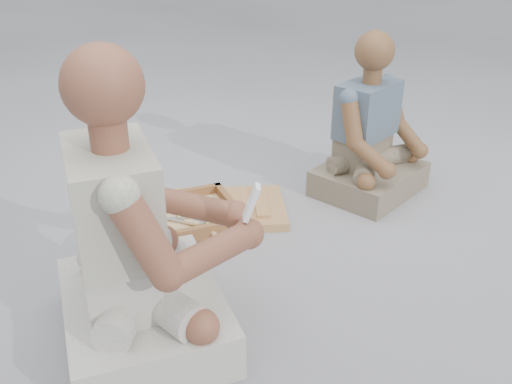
{
  "coord_description": "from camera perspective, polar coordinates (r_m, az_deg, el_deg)",
  "views": [
    {
      "loc": [
        -0.31,
        -1.85,
        1.31
      ],
      "look_at": [
        -0.04,
        0.13,
        0.3
      ],
      "focal_mm": 40.0,
      "sensor_mm": 36.0,
      "label": 1
    }
  ],
  "objects": [
    {
      "name": "chisel_8",
      "position": [
        2.42,
        -4.3,
        -4.18
      ],
      "size": [
        0.12,
        0.2,
        0.02
      ],
      "rotation": [
        0.0,
        0.0,
        -1.09
      ],
      "color": "silver",
      "rests_on": "tool_tray"
    },
    {
      "name": "tool_tray",
      "position": [
        2.57,
        -7.31,
        -2.52
      ],
      "size": [
        0.57,
        0.5,
        0.06
      ],
      "rotation": [
        0.0,
        0.0,
        0.26
      ],
      "color": "brown",
      "rests_on": "carved_panel"
    },
    {
      "name": "chisel_0",
      "position": [
        2.68,
        -5.54,
        -0.89
      ],
      "size": [
        0.2,
        0.13,
        0.02
      ],
      "rotation": [
        0.0,
        0.0,
        0.54
      ],
      "color": "silver",
      "rests_on": "tool_tray"
    },
    {
      "name": "chisel_9",
      "position": [
        2.58,
        -4.1,
        -2.05
      ],
      "size": [
        0.22,
        0.06,
        0.02
      ],
      "rotation": [
        0.0,
        0.0,
        0.18
      ],
      "color": "silver",
      "rests_on": "tool_tray"
    },
    {
      "name": "companion",
      "position": [
        2.88,
        11.37,
        4.97
      ],
      "size": [
        0.66,
        0.64,
        0.8
      ],
      "rotation": [
        0.0,
        0.0,
        3.85
      ],
      "color": "gray",
      "rests_on": "ground"
    },
    {
      "name": "wood_chip_5",
      "position": [
        2.83,
        -13.35,
        -1.57
      ],
      "size": [
        0.02,
        0.02,
        0.0
      ],
      "primitive_type": "cube",
      "rotation": [
        0.0,
        0.0,
        1.5
      ],
      "color": "tan",
      "rests_on": "ground"
    },
    {
      "name": "wood_chip_13",
      "position": [
        2.89,
        -4.41,
        -0.24
      ],
      "size": [
        0.02,
        0.02,
        0.0
      ],
      "primitive_type": "cube",
      "rotation": [
        0.0,
        0.0,
        2.5
      ],
      "color": "tan",
      "rests_on": "ground"
    },
    {
      "name": "chisel_5",
      "position": [
        2.71,
        -7.33,
        -0.69
      ],
      "size": [
        0.14,
        0.19,
        0.02
      ],
      "rotation": [
        0.0,
        0.0,
        0.95
      ],
      "color": "silver",
      "rests_on": "tool_tray"
    },
    {
      "name": "wood_chip_10",
      "position": [
        2.84,
        -6.43,
        -0.79
      ],
      "size": [
        0.02,
        0.02,
        0.0
      ],
      "primitive_type": "cube",
      "rotation": [
        0.0,
        0.0,
        1.41
      ],
      "color": "tan",
      "rests_on": "ground"
    },
    {
      "name": "mobile_phone",
      "position": [
        1.79,
        -0.46,
        -1.05
      ],
      "size": [
        0.06,
        0.05,
        0.12
      ],
      "rotation": [
        -0.35,
        0.0,
        -1.65
      ],
      "color": "white",
      "rests_on": "craftsman"
    },
    {
      "name": "wood_chip_11",
      "position": [
        2.94,
        -8.25,
        0.08
      ],
      "size": [
        0.02,
        0.02,
        0.0
      ],
      "primitive_type": "cube",
      "rotation": [
        0.0,
        0.0,
        2.98
      ],
      "color": "tan",
      "rests_on": "ground"
    },
    {
      "name": "wood_chip_3",
      "position": [
        2.46,
        -10.23,
        -5.89
      ],
      "size": [
        0.02,
        0.02,
        0.0
      ],
      "primitive_type": "cube",
      "rotation": [
        0.0,
        0.0,
        1.36
      ],
      "color": "tan",
      "rests_on": "ground"
    },
    {
      "name": "wood_chip_0",
      "position": [
        2.59,
        0.49,
        -3.52
      ],
      "size": [
        0.02,
        0.02,
        0.0
      ],
      "primitive_type": "cube",
      "rotation": [
        0.0,
        0.0,
        2.05
      ],
      "color": "tan",
      "rests_on": "ground"
    },
    {
      "name": "wood_chip_1",
      "position": [
        2.86,
        -8.94,
        -0.81
      ],
      "size": [
        0.02,
        0.02,
        0.0
      ],
      "primitive_type": "cube",
      "rotation": [
        0.0,
        0.0,
        1.62
      ],
      "color": "tan",
      "rests_on": "ground"
    },
    {
      "name": "chisel_4",
      "position": [
        2.5,
        -6.84,
        -2.99
      ],
      "size": [
        0.2,
        0.12,
        0.02
      ],
      "rotation": [
        0.0,
        0.0,
        -0.5
      ],
      "color": "silver",
      "rests_on": "tool_tray"
    },
    {
      "name": "wood_chip_6",
      "position": [
        2.4,
        -12.52,
        -7.01
      ],
      "size": [
        0.02,
        0.02,
        0.0
      ],
      "primitive_type": "cube",
      "rotation": [
        0.0,
        0.0,
        2.56
      ],
      "color": "tan",
      "rests_on": "ground"
    },
    {
      "name": "carved_panel",
      "position": [
        2.71,
        -3.53,
        -1.73
      ],
      "size": [
        0.62,
        0.43,
        0.04
      ],
      "primitive_type": "cube",
      "rotation": [
        0.0,
        0.0,
        -0.05
      ],
      "color": "#AB8242",
      "rests_on": "ground"
    },
    {
      "name": "wood_chip_9",
      "position": [
        2.52,
        -13.06,
        -5.27
      ],
      "size": [
        0.02,
        0.02,
        0.0
      ],
      "primitive_type": "cube",
      "rotation": [
        0.0,
        0.0,
        0.28
      ],
      "color": "tan",
      "rests_on": "ground"
    },
    {
      "name": "ground",
      "position": [
        2.28,
        1.42,
        -8.19
      ],
      "size": [
        60.0,
        60.0,
        0.0
      ],
      "primitive_type": "plane",
      "color": "#A0A1A6",
      "rests_on": "ground"
    },
    {
      "name": "wood_chip_8",
      "position": [
        2.73,
        -11.29,
        -2.42
      ],
      "size": [
        0.02,
        0.02,
        0.0
      ],
      "primitive_type": "cube",
      "rotation": [
        0.0,
        0.0,
        2.14
      ],
      "color": "tan",
      "rests_on": "ground"
    },
    {
      "name": "chisel_3",
      "position": [
        2.51,
        -3.78,
        -2.87
      ],
      "size": [
        0.2,
        0.12,
        0.02
      ],
      "rotation": [
        0.0,
        0.0,
        -0.5
      ],
      "color": "silver",
      "rests_on": "tool_tray"
    },
    {
      "name": "wood_chip_12",
      "position": [
        2.63,
        -0.39,
        -3.09
      ],
      "size": [
        0.02,
        0.02,
        0.0
      ],
      "primitive_type": "cube",
      "rotation": [
        0.0,
        0.0,
        0.62
      ],
      "color": "tan",
      "rests_on": "ground"
    },
    {
      "name": "chisel_7",
      "position": [
        2.47,
        -2.59,
        -3.19
      ],
      "size": [
        0.22,
        0.08,
        0.02
      ],
      "rotation": [
        0.0,
        0.0,
        -0.28
      ],
      "color": "silver",
      "rests_on": "tool_tray"
    },
    {
      "name": "wood_chip_4",
      "position": [
        2.68,
        -13.63,
        -3.22
      ],
      "size": [
        0.02,
        0.02,
        0.0
      ],
      "primitive_type": "cube",
      "rotation": [
        0.0,
        0.0,
        2.49
      ],
      "color": "tan",
      "rests_on": "ground"
    },
    {
      "name": "chisel_6",
      "position": [
        2.57,
        -7.67,
        -2.44
      ],
      "size": [
        0.21,
        0.09,
        0.02
      ],
      "rotation": [
        0.0,
        0.0,
        0.36
      ],
      "color": "silver",
      "rests_on": "tool_tray"
    },
    {
      "name": "chisel_2",
      "position": [
        2.5,
        -4.93,
        -2.97
      ],
      "size": [
        0.07,
        0.22,
        0.02
      ],
      "rotation": [
        0.0,
        0.0,
        -1.32
      ],
      "color": "silver",
      "rests_on": "tool_tray"
    },
    {
      "name": "wood_chip_7",
      "position": [
        2.91,
        -2.47,
        0.04
      ],
      "size": [
        0.02,
        0.02,
        0.0
      ],
      "primitive_type": "cube",
      "rotation": [
        0.0,
        0.0,
        2.9
      ],
      "color": "tan",
      "rests_on": "ground"
    },
    {
      "name": "wood_chip_2",
      "position": [
        2.83,
        -7.9,
        -1.0
      ],
      "size": [
        0.02,
        0.02,
        0.0
      ],
      "primitive_type": "cube",
      "rotation": [
        0.0,
        0.0,
        1.34
      ],
      "color": "tan",
      "rests_on": "ground"
    },
    {
      "name": "craftsman",
      "position": [
        1.84,
        -11.93,
        -5.73
      ],
      "size": [
        0.72,
        0.73,
        0.99
      ],
      "rotation": [
        0.0,
        0.0,
        -1.35
      ],
      "color": "beige",
      "rests_on": "ground"
    },
    {
      "name": "chisel_1",
      "position": [
        2.6,
        -4.21,
        -1.57
      ],
      "size": [
        0.22,
        0.06,
        0.02
      ],
      "rotation": [
        0.0,
        0.0,
        0.2
      ],
      "color": "silver",
      "rests_on": "tool_tray"
    }
  ]
}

